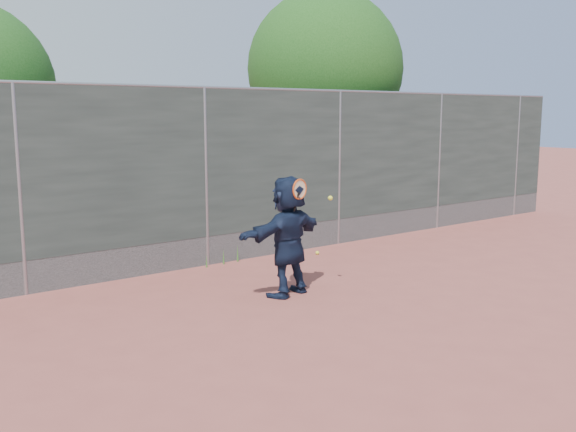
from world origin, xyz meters
TOP-DOWN VIEW (x-y plane):
  - ground at (0.00, 0.00)m, footprint 80.00×80.00m
  - player at (-0.00, 1.22)m, footprint 1.66×0.83m
  - ball_ground at (2.02, 2.98)m, footprint 0.07×0.07m
  - fence at (-0.00, 3.50)m, footprint 20.00×0.06m
  - swing_action at (0.10, 1.02)m, footprint 0.70×0.18m
  - tree_right at (4.68, 5.75)m, footprint 3.78×3.60m
  - weed_clump at (0.29, 3.38)m, footprint 0.68×0.07m

SIDE VIEW (x-z plane):
  - ground at x=0.00m, z-range 0.00..0.00m
  - ball_ground at x=2.02m, z-range 0.00..0.07m
  - weed_clump at x=0.29m, z-range -0.02..0.28m
  - player at x=0.00m, z-range 0.00..1.72m
  - swing_action at x=0.10m, z-range 1.25..1.76m
  - fence at x=0.00m, z-range 0.07..3.09m
  - tree_right at x=4.68m, z-range 0.80..6.19m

